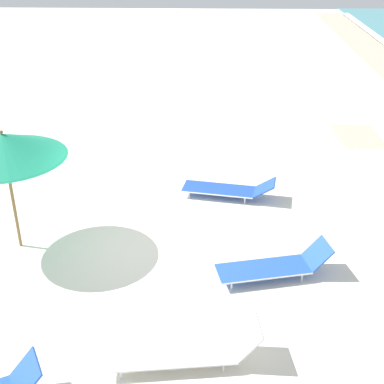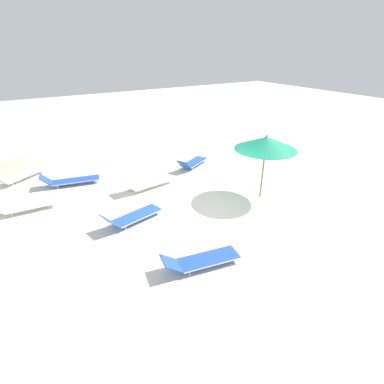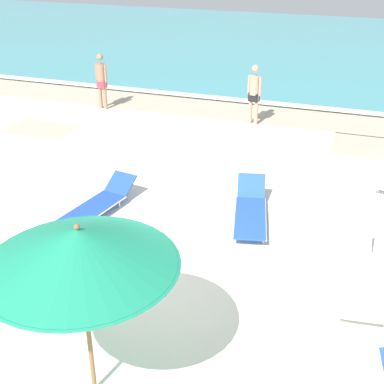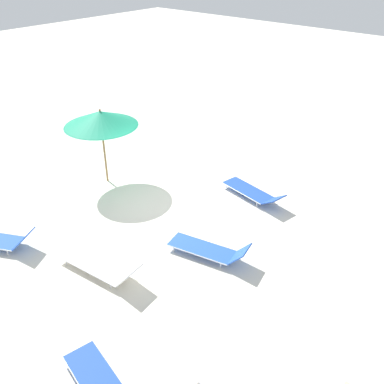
{
  "view_description": "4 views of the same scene",
  "coord_description": "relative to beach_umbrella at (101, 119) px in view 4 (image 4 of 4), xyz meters",
  "views": [
    {
      "loc": [
        8.94,
        1.22,
        5.89
      ],
      "look_at": [
        -0.39,
        0.93,
        1.02
      ],
      "focal_mm": 50.0,
      "sensor_mm": 36.0,
      "label": 1
    },
    {
      "loc": [
        -7.39,
        5.24,
        5.38
      ],
      "look_at": [
        0.22,
        0.57,
        0.93
      ],
      "focal_mm": 28.0,
      "sensor_mm": 36.0,
      "label": 2
    },
    {
      "loc": [
        2.9,
        -6.78,
        5.34
      ],
      "look_at": [
        0.06,
        1.4,
        1.0
      ],
      "focal_mm": 50.0,
      "sensor_mm": 36.0,
      "label": 3
    },
    {
      "loc": [
        7.54,
        7.62,
        6.85
      ],
      "look_at": [
        0.13,
        1.21,
        1.02
      ],
      "focal_mm": 40.0,
      "sensor_mm": 36.0,
      "label": 4
    }
  ],
  "objects": [
    {
      "name": "sun_lounger_mid_beach_pair_a",
      "position": [
        0.84,
        4.96,
        -1.93
      ],
      "size": [
        1.04,
        2.14,
        0.59
      ],
      "rotation": [
        0.0,
        0.0,
        0.22
      ],
      "color": "blue",
      "rests_on": "ground_plane"
    },
    {
      "name": "sun_lounger_beside_umbrella",
      "position": [
        -2.21,
        4.2,
        -1.94
      ],
      "size": [
        0.97,
        2.2,
        0.49
      ],
      "rotation": [
        0.0,
        0.0,
        -0.18
      ],
      "color": "blue",
      "rests_on": "ground_plane"
    },
    {
      "name": "sun_lounger_near_water_left",
      "position": [
        3.0,
        3.43,
        -1.93
      ],
      "size": [
        0.87,
        2.3,
        0.61
      ],
      "rotation": [
        0.0,
        0.0,
        0.12
      ],
      "color": "white",
      "rests_on": "ground_plane"
    },
    {
      "name": "ground_plane",
      "position": [
        -0.09,
        2.48,
        -2.23
      ],
      "size": [
        60.0,
        60.0,
        0.16
      ],
      "color": "silver"
    },
    {
      "name": "beach_umbrella",
      "position": [
        0.0,
        0.0,
        0.0
      ],
      "size": [
        2.26,
        2.26,
        2.45
      ],
      "color": "olive",
      "rests_on": "ground_plane"
    }
  ]
}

